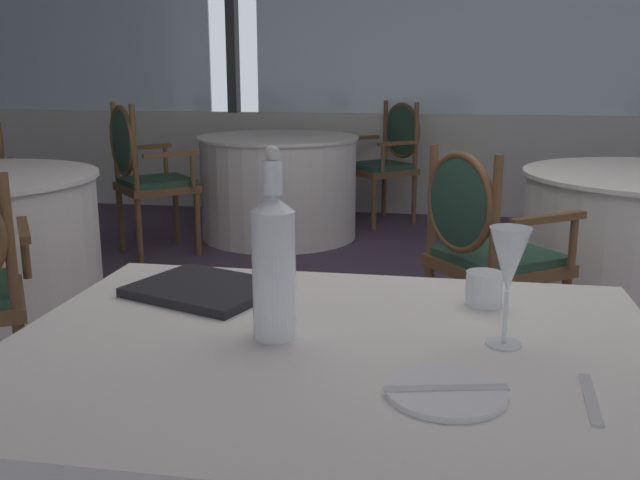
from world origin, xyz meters
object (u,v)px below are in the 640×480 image
at_px(wine_glass, 509,263).
at_px(dining_chair_3_0, 142,168).
at_px(dining_chair_0_1, 483,241).
at_px(water_tumbler, 484,289).
at_px(menu_book, 205,289).
at_px(dining_chair_3_1, 389,153).
at_px(water_bottle, 274,262).
at_px(side_plate, 446,392).

relative_size(wine_glass, dining_chair_3_0, 0.21).
height_order(dining_chair_0_1, dining_chair_3_0, dining_chair_3_0).
distance_m(water_tumbler, menu_book, 0.60).
xyz_separation_m(wine_glass, dining_chair_0_1, (0.05, 1.68, -0.36)).
relative_size(water_tumbler, dining_chair_0_1, 0.08).
relative_size(menu_book, dining_chair_3_1, 0.30).
bearing_deg(water_bottle, dining_chair_3_1, 91.79).
xyz_separation_m(wine_glass, menu_book, (-0.63, 0.20, -0.14)).
distance_m(water_bottle, menu_book, 0.34).
bearing_deg(dining_chair_3_1, water_bottle, 49.90).
height_order(wine_glass, menu_book, wine_glass).
bearing_deg(menu_book, dining_chair_0_1, 86.12).
height_order(side_plate, menu_book, menu_book).
distance_m(water_bottle, dining_chair_0_1, 1.81).
relative_size(side_plate, water_bottle, 0.52).
height_order(water_tumbler, dining_chair_3_0, dining_chair_3_0).
bearing_deg(dining_chair_0_1, water_bottle, -142.23).
bearing_deg(dining_chair_3_1, dining_chair_0_1, 60.23).
xyz_separation_m(water_bottle, dining_chair_3_1, (-0.14, 4.54, -0.33)).
xyz_separation_m(wine_glass, dining_chair_3_1, (-0.55, 4.51, -0.34)).
distance_m(side_plate, dining_chair_3_1, 4.76).
bearing_deg(water_tumbler, water_bottle, -146.95).
relative_size(water_bottle, water_tumbler, 4.60).
distance_m(water_bottle, dining_chair_3_0, 3.60).
relative_size(menu_book, dining_chair_3_0, 0.29).
xyz_separation_m(side_plate, dining_chair_3_0, (-1.97, 3.37, -0.16)).
bearing_deg(dining_chair_3_0, menu_book, -105.74).
bearing_deg(water_bottle, dining_chair_3_0, 117.60).
bearing_deg(water_bottle, wine_glass, 4.41).
xyz_separation_m(side_plate, dining_chair_0_1, (0.15, 1.90, -0.21)).
xyz_separation_m(water_tumbler, menu_book, (-0.60, -0.02, -0.03)).
height_order(wine_glass, dining_chair_3_0, dining_chair_3_0).
height_order(side_plate, dining_chair_3_1, dining_chair_3_1).
height_order(menu_book, dining_chair_3_0, dining_chair_3_0).
xyz_separation_m(wine_glass, dining_chair_3_0, (-2.08, 3.15, -0.31)).
relative_size(menu_book, dining_chair_0_1, 0.32).
bearing_deg(dining_chair_0_1, side_plate, -131.67).
bearing_deg(side_plate, wine_glass, 65.19).
distance_m(side_plate, water_bottle, 0.39).
distance_m(side_plate, dining_chair_0_1, 1.92).
xyz_separation_m(water_bottle, menu_book, (-0.21, 0.23, -0.13)).
height_order(side_plate, dining_chair_3_0, dining_chair_3_0).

